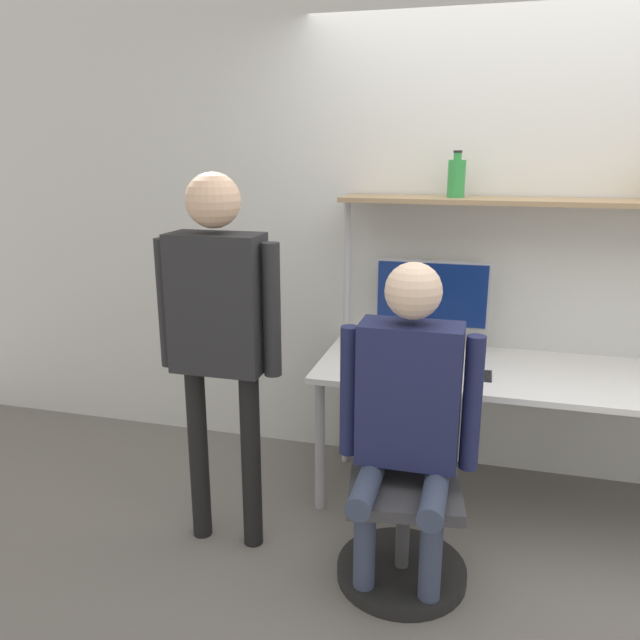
{
  "coord_description": "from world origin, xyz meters",
  "views": [
    {
      "loc": [
        -0.24,
        -2.7,
        1.81
      ],
      "look_at": [
        -0.93,
        -0.16,
        1.08
      ],
      "focal_mm": 35.0,
      "sensor_mm": 36.0,
      "label": 1
    }
  ],
  "objects_px": {
    "person_seated": "(408,403)",
    "person_standing": "(218,316)",
    "cell_phone": "(484,376)",
    "bottle_green": "(456,178)",
    "laptop": "(431,358)",
    "office_chair": "(403,515)",
    "monitor": "(431,300)"
  },
  "relations": [
    {
      "from": "person_seated",
      "to": "person_standing",
      "type": "relative_size",
      "value": 0.81
    },
    {
      "from": "cell_phone",
      "to": "bottle_green",
      "type": "distance_m",
      "value": 1.01
    },
    {
      "from": "laptop",
      "to": "bottle_green",
      "type": "xyz_separation_m",
      "value": [
        0.06,
        0.31,
        0.87
      ]
    },
    {
      "from": "cell_phone",
      "to": "bottle_green",
      "type": "xyz_separation_m",
      "value": [
        -0.21,
        0.33,
        0.93
      ]
    },
    {
      "from": "office_chair",
      "to": "person_standing",
      "type": "bearing_deg",
      "value": 178.36
    },
    {
      "from": "monitor",
      "to": "laptop",
      "type": "relative_size",
      "value": 2.12
    },
    {
      "from": "laptop",
      "to": "office_chair",
      "type": "bearing_deg",
      "value": -93.42
    },
    {
      "from": "laptop",
      "to": "person_standing",
      "type": "relative_size",
      "value": 0.17
    },
    {
      "from": "office_chair",
      "to": "bottle_green",
      "type": "distance_m",
      "value": 1.67
    },
    {
      "from": "laptop",
      "to": "cell_phone",
      "type": "height_order",
      "value": "laptop"
    },
    {
      "from": "person_seated",
      "to": "monitor",
      "type": "bearing_deg",
      "value": 90.51
    },
    {
      "from": "cell_phone",
      "to": "person_seated",
      "type": "relative_size",
      "value": 0.11
    },
    {
      "from": "office_chair",
      "to": "person_seated",
      "type": "relative_size",
      "value": 0.66
    },
    {
      "from": "laptop",
      "to": "bottle_green",
      "type": "relative_size",
      "value": 1.23
    },
    {
      "from": "cell_phone",
      "to": "person_standing",
      "type": "relative_size",
      "value": 0.09
    },
    {
      "from": "person_standing",
      "to": "cell_phone",
      "type": "bearing_deg",
      "value": 26.41
    },
    {
      "from": "laptop",
      "to": "person_standing",
      "type": "height_order",
      "value": "person_standing"
    },
    {
      "from": "person_standing",
      "to": "bottle_green",
      "type": "bearing_deg",
      "value": 43.92
    },
    {
      "from": "monitor",
      "to": "person_standing",
      "type": "xyz_separation_m",
      "value": [
        -0.84,
        -0.92,
        0.09
      ]
    },
    {
      "from": "laptop",
      "to": "cell_phone",
      "type": "xyz_separation_m",
      "value": [
        0.26,
        -0.03,
        -0.06
      ]
    },
    {
      "from": "person_standing",
      "to": "person_seated",
      "type": "bearing_deg",
      "value": -4.63
    },
    {
      "from": "cell_phone",
      "to": "bottle_green",
      "type": "bearing_deg",
      "value": 121.72
    },
    {
      "from": "person_seated",
      "to": "laptop",
      "type": "bearing_deg",
      "value": 87.35
    },
    {
      "from": "monitor",
      "to": "cell_phone",
      "type": "relative_size",
      "value": 4.06
    },
    {
      "from": "laptop",
      "to": "cell_phone",
      "type": "bearing_deg",
      "value": -5.9
    },
    {
      "from": "laptop",
      "to": "person_seated",
      "type": "bearing_deg",
      "value": -92.65
    },
    {
      "from": "monitor",
      "to": "cell_phone",
      "type": "xyz_separation_m",
      "value": [
        0.3,
        -0.35,
        -0.28
      ]
    },
    {
      "from": "cell_phone",
      "to": "office_chair",
      "type": "distance_m",
      "value": 0.81
    },
    {
      "from": "laptop",
      "to": "cell_phone",
      "type": "relative_size",
      "value": 1.91
    },
    {
      "from": "laptop",
      "to": "person_seated",
      "type": "distance_m",
      "value": 0.66
    },
    {
      "from": "laptop",
      "to": "office_chair",
      "type": "relative_size",
      "value": 0.32
    },
    {
      "from": "monitor",
      "to": "person_standing",
      "type": "relative_size",
      "value": 0.35
    }
  ]
}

